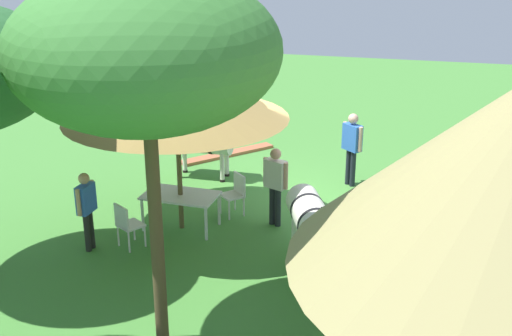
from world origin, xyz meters
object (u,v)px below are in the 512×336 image
(patio_chair_near_lawn, at_px, (235,192))
(guest_beside_umbrella, at_px, (86,204))
(patio_chair_east_end, at_px, (127,223))
(guest_behind_table, at_px, (275,180))
(zebra_nearest_camera, at_px, (312,220))
(striped_lounge_chair, at_px, (419,213))
(acacia_tree_right_background, at_px, (145,52))
(zebra_by_umbrella, at_px, (204,139))
(shade_umbrella, at_px, (176,98))
(standing_watcher, at_px, (352,143))
(patio_dining_table, at_px, (181,198))

(patio_chair_near_lawn, bearing_deg, guest_beside_umbrella, 88.80)
(patio_chair_east_end, relative_size, guest_behind_table, 0.54)
(patio_chair_near_lawn, height_order, zebra_nearest_camera, zebra_nearest_camera)
(patio_chair_near_lawn, relative_size, guest_beside_umbrella, 0.58)
(striped_lounge_chair, bearing_deg, zebra_nearest_camera, -148.53)
(patio_chair_east_end, relative_size, acacia_tree_right_background, 0.17)
(guest_behind_table, height_order, zebra_by_umbrella, guest_behind_table)
(guest_behind_table, height_order, zebra_nearest_camera, guest_behind_table)
(patio_chair_near_lawn, distance_m, guest_beside_umbrella, 3.21)
(patio_chair_east_end, relative_size, guest_beside_umbrella, 0.58)
(guest_beside_umbrella, relative_size, zebra_by_umbrella, 0.73)
(shade_umbrella, relative_size, acacia_tree_right_background, 0.81)
(shade_umbrella, distance_m, zebra_nearest_camera, 3.54)
(guest_beside_umbrella, bearing_deg, patio_chair_near_lawn, -41.47)
(patio_chair_near_lawn, bearing_deg, striped_lounge_chair, -129.68)
(patio_chair_east_end, height_order, guest_behind_table, guest_behind_table)
(standing_watcher, relative_size, acacia_tree_right_background, 0.33)
(guest_beside_umbrella, distance_m, zebra_nearest_camera, 4.25)
(shade_umbrella, xyz_separation_m, guest_behind_table, (-1.83, -0.61, -1.73))
(shade_umbrella, bearing_deg, patio_chair_east_end, 57.82)
(zebra_nearest_camera, bearing_deg, standing_watcher, -114.92)
(guest_beside_umbrella, bearing_deg, zebra_by_umbrella, -8.78)
(patio_dining_table, height_order, striped_lounge_chair, patio_dining_table)
(shade_umbrella, xyz_separation_m, guest_beside_umbrella, (1.36, 1.33, -1.80))
(shade_umbrella, xyz_separation_m, standing_watcher, (-3.08, -3.22, -1.67))
(shade_umbrella, relative_size, zebra_nearest_camera, 1.95)
(patio_dining_table, height_order, patio_chair_near_lawn, patio_chair_near_lawn)
(shade_umbrella, height_order, zebra_by_umbrella, shade_umbrella)
(guest_behind_table, bearing_deg, acacia_tree_right_background, -76.80)
(shade_umbrella, bearing_deg, guest_beside_umbrella, 44.29)
(patio_chair_east_end, bearing_deg, guest_behind_table, 66.22)
(patio_chair_east_end, relative_size, zebra_nearest_camera, 0.40)
(patio_chair_near_lawn, xyz_separation_m, patio_chair_east_end, (1.57, 2.01, 0.00))
(zebra_nearest_camera, height_order, acacia_tree_right_background, acacia_tree_right_background)
(striped_lounge_chair, xyz_separation_m, acacia_tree_right_background, (3.62, 5.06, 4.06))
(zebra_nearest_camera, relative_size, acacia_tree_right_background, 0.42)
(patio_chair_near_lawn, xyz_separation_m, zebra_by_umbrella, (1.34, -1.92, 0.46))
(shade_umbrella, relative_size, striped_lounge_chair, 4.55)
(guest_behind_table, distance_m, standing_watcher, 2.90)
(patio_dining_table, distance_m, guest_beside_umbrella, 1.92)
(patio_chair_east_end, bearing_deg, guest_beside_umbrella, -128.28)
(guest_beside_umbrella, xyz_separation_m, striped_lounge_chair, (-6.08, -2.70, -0.69))
(striped_lounge_chair, distance_m, zebra_nearest_camera, 3.18)
(standing_watcher, xyz_separation_m, acacia_tree_right_background, (1.98, 6.91, 3.25))
(zebra_nearest_camera, bearing_deg, acacia_tree_right_background, 32.97)
(shade_umbrella, distance_m, patio_chair_near_lawn, 2.56)
(shade_umbrella, height_order, guest_behind_table, shade_umbrella)
(shade_umbrella, height_order, patio_chair_near_lawn, shade_umbrella)
(striped_lounge_chair, bearing_deg, acacia_tree_right_background, -147.66)
(patio_chair_east_end, xyz_separation_m, zebra_by_umbrella, (-0.23, -3.93, 0.46))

